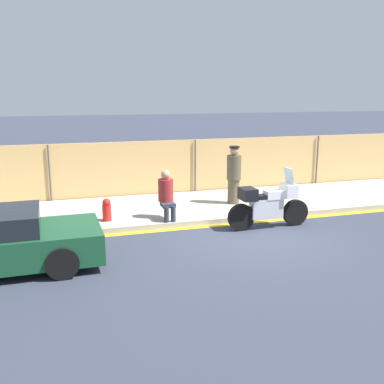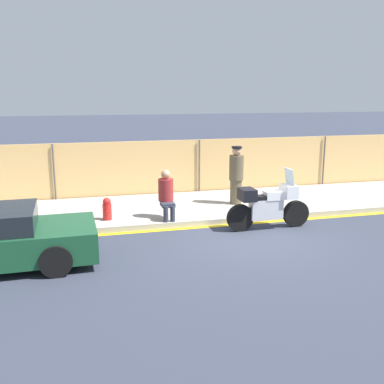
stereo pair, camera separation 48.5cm
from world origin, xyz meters
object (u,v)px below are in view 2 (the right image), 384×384
at_px(officer_standing, 236,175).
at_px(fire_hydrant, 107,209).
at_px(motorcycle, 268,205).
at_px(person_seated_on_curb, 166,192).

bearing_deg(officer_standing, fire_hydrant, -168.60).
relative_size(motorcycle, person_seated_on_curb, 1.72).
bearing_deg(officer_standing, person_seated_on_curb, -156.12).
height_order(officer_standing, fire_hydrant, officer_standing).
xyz_separation_m(person_seated_on_curb, fire_hydrant, (-1.54, 0.25, -0.42)).
distance_m(officer_standing, fire_hydrant, 3.98).
height_order(motorcycle, fire_hydrant, motorcycle).
bearing_deg(officer_standing, motorcycle, -87.62).
relative_size(motorcycle, officer_standing, 1.29).
xyz_separation_m(officer_standing, fire_hydrant, (-3.86, -0.78, -0.59)).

